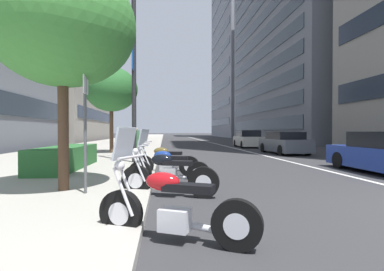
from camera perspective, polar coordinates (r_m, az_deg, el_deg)
name	(u,v)px	position (r m, az deg, el deg)	size (l,w,h in m)	color
sidewalk_right_plaza	(124,143)	(34.06, -13.34, -1.40)	(160.00, 8.64, 0.15)	#A39E93
lane_centre_stripe	(207,141)	(39.18, 2.92, -1.19)	(110.00, 0.16, 0.01)	silver
motorcycle_mid_row	(172,208)	(3.77, -4.06, -14.18)	(1.04, 2.05, 1.47)	black
motorcycle_far_end_row	(168,177)	(6.26, -4.71, -8.22)	(0.80, 2.11, 1.11)	black
motorcycle_under_tarp	(167,168)	(7.63, -4.95, -6.49)	(0.75, 2.15, 1.47)	black
motorcycle_by_sign_pole	(165,162)	(9.14, -5.39, -5.25)	(0.79, 2.08, 1.48)	black
car_following_behind	(284,143)	(18.90, 17.84, -1.47)	(4.16, 1.96, 1.37)	#4C515B
car_approaching_light	(248,139)	(25.62, 11.05, -0.76)	(4.38, 1.99, 1.48)	beige
parking_sign_by_curb	(85,120)	(6.21, -20.42, 2.88)	(0.32, 0.06, 2.47)	#47494C
street_lamp_with_banners	(141,33)	(12.53, -10.10, 19.38)	(1.26, 2.23, 8.99)	#232326
clipped_hedge_bed	(66,157)	(10.64, -23.73, -3.99)	(4.14, 1.10, 0.75)	#28602D
street_tree_near_plaza_corner	(63,26)	(7.08, -24.30, 19.26)	(3.08, 3.08, 4.82)	#473323
street_tree_by_lamp_post	(111,90)	(17.58, -15.72, 8.76)	(3.03, 3.03, 4.99)	#473323
pedestrian_on_plaza	(137,138)	(22.73, -10.95, -0.40)	(0.46, 0.47, 1.54)	#3F724C
office_tower_far_left_down_avenue	(327,42)	(49.30, 25.26, 16.39)	(29.98, 20.95, 29.35)	slate
office_tower_near_left	(259,47)	(77.61, 13.18, 16.67)	(24.74, 20.27, 45.15)	gray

